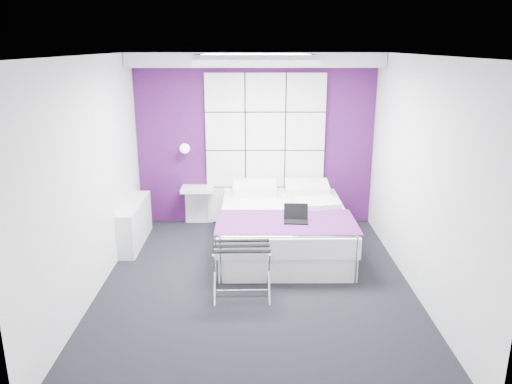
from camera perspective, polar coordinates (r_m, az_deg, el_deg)
floor at (r=5.93m, az=0.01°, el=-10.63°), size 4.40×4.40×0.00m
ceiling at (r=5.28m, az=0.01°, el=15.36°), size 4.40×4.40×0.00m
wall_back at (r=7.61m, az=-0.09°, el=5.88°), size 3.60×0.00×3.60m
wall_left at (r=5.74m, az=-18.27°, el=1.49°), size 0.00×4.40×4.40m
wall_right at (r=5.76m, az=18.23°, el=1.54°), size 0.00×4.40×4.40m
accent_wall at (r=7.60m, az=-0.09°, el=5.86°), size 3.58×0.02×2.58m
soffit at (r=7.23m, az=-0.08°, el=14.89°), size 3.58×0.50×0.20m
headboard at (r=7.58m, az=1.05°, el=4.83°), size 1.80×0.08×2.30m
skylight at (r=5.88m, az=-0.03°, el=15.00°), size 1.36×0.86×0.12m
wall_lamp at (r=7.55m, az=-8.10°, el=5.02°), size 0.15×0.15×0.15m
radiator at (r=7.20m, az=-13.66°, el=-3.50°), size 0.22×1.20×0.60m
bed at (r=6.82m, az=3.14°, el=-4.07°), size 1.74×2.10×0.73m
nightstand at (r=7.64m, az=-6.69°, el=0.36°), size 0.48×0.38×0.05m
luggage_rack at (r=5.58m, az=-1.63°, el=-8.99°), size 0.62×0.45×0.61m
laptop at (r=6.23m, az=4.55°, el=-2.86°), size 0.30×0.21×0.22m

